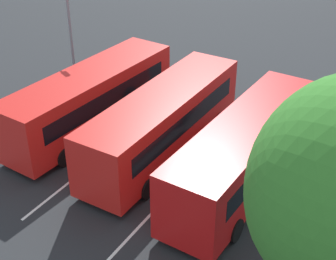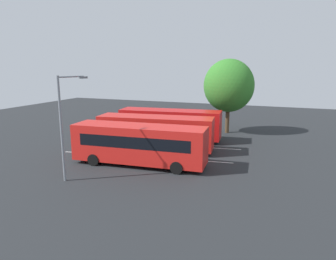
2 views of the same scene
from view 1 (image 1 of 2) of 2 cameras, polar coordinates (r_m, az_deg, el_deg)
name	(u,v)px [view 1 (image 1 of 2)]	position (r m, az deg, el deg)	size (l,w,h in m)	color
ground_plane	(160,150)	(23.03, -0.92, -2.36)	(70.26, 70.26, 0.00)	#232628
bus_far_left	(246,150)	(20.21, 9.11, -2.36)	(10.38, 3.57, 3.04)	red
bus_center_left	(164,121)	(22.06, -0.49, 1.11)	(10.41, 3.82, 3.04)	red
bus_center_right	(91,98)	(24.34, -8.94, 3.71)	(10.35, 3.33, 3.04)	red
pedestrian	(293,98)	(26.31, 14.40, 3.59)	(0.45, 0.45, 1.70)	#232833
street_lamp	(71,19)	(28.49, -11.28, 12.54)	(0.79, 2.21, 6.83)	gray
lane_stripe_outer_left	(196,166)	(21.98, 3.27, -4.21)	(14.46, 0.12, 0.01)	silver
lane_stripe_inner_left	(128,136)	(24.21, -4.70, -0.67)	(14.46, 0.12, 0.01)	silver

